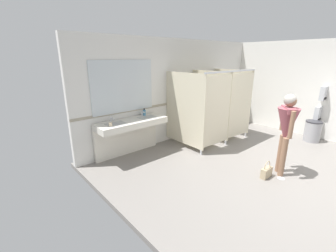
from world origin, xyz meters
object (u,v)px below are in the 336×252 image
paper_towel_dispenser_upper (324,93)px  person_standing (286,125)px  trash_bin (312,131)px  paper_towel_dispenser_lower (318,114)px  handbag (266,172)px  soap_dispenser (144,112)px  paper_cup (110,124)px

paper_towel_dispenser_upper → person_standing: bearing=-175.2°
trash_bin → paper_towel_dispenser_lower: bearing=6.0°
handbag → soap_dispenser: (-0.98, 2.72, 0.86)m
handbag → person_standing: bearing=-15.2°
paper_towel_dispenser_lower → trash_bin: paper_towel_dispenser_lower is taller
paper_towel_dispenser_upper → soap_dispenser: (-4.23, 2.58, -0.34)m
paper_towel_dispenser_lower → trash_bin: (-0.34, -0.04, -0.44)m
soap_dispenser → paper_towel_dispenser_upper: bearing=-31.4°
person_standing → trash_bin: bearing=5.5°
paper_towel_dispenser_lower → person_standing: (-2.89, -0.28, 0.30)m
paper_towel_dispenser_lower → trash_bin: size_ratio=0.73×
paper_towel_dispenser_lower → soap_dispenser: bearing=149.0°
trash_bin → soap_dispenser: 4.72m
paper_towel_dispenser_upper → paper_cup: 5.77m
trash_bin → soap_dispenser: size_ratio=3.25×
paper_towel_dispenser_lower → trash_bin: 0.55m
person_standing → paper_cup: person_standing is taller
person_standing → handbag: (-0.36, 0.10, -0.91)m
paper_towel_dispenser_lower → paper_cup: bearing=156.7°
paper_towel_dispenser_lower → paper_cup: 5.75m
paper_towel_dispenser_upper → trash_bin: paper_towel_dispenser_upper is taller
paper_towel_dispenser_upper → trash_bin: (-0.34, 0.00, -1.02)m
soap_dispenser → person_standing: bearing=-64.6°
paper_cup → trash_bin: bearing=-25.0°
person_standing → paper_towel_dispenser_upper: bearing=4.8°
paper_towel_dispenser_lower → handbag: bearing=-176.8°
handbag → paper_cup: size_ratio=4.16×
paper_towel_dispenser_lower → handbag: (-3.24, -0.18, -0.61)m
trash_bin → person_standing: 2.66m
trash_bin → handbag: bearing=-177.1°
paper_towel_dispenser_lower → trash_bin: bearing=-174.0°
trash_bin → handbag: size_ratio=1.67×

